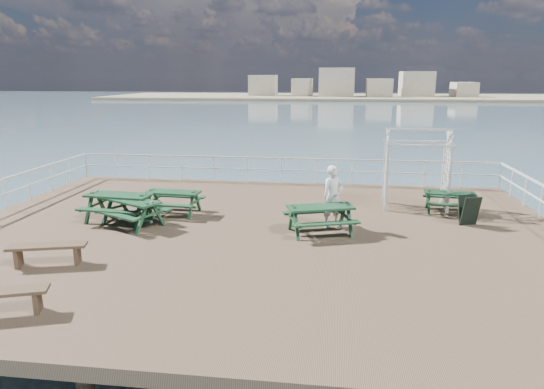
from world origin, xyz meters
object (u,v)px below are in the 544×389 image
Objects in this scene: picnic_table_e at (320,214)px; person at (333,197)px; flat_bench_near at (47,250)px; picnic_table_b at (173,197)px; picnic_table_c at (450,198)px; picnic_table_a at (119,201)px; trellis_arbor at (416,173)px; picnic_table_d at (132,207)px.

picnic_table_e is 0.83m from person.
picnic_table_b is at bearing 56.50° from flat_bench_near.
picnic_table_a is at bearing -162.47° from picnic_table_c.
trellis_arbor is (-1.07, 0.48, 0.71)m from picnic_table_c.
picnic_table_a reaches higher than picnic_table_b.
picnic_table_a is 0.79× the size of trellis_arbor.
picnic_table_e is (4.89, -1.44, 0.04)m from picnic_table_b.
flat_bench_near is at bearing -144.18° from trellis_arbor.
trellis_arbor is (3.13, 3.26, 0.63)m from picnic_table_e.
picnic_table_e is 1.21× the size of person.
trellis_arbor is at bearing 27.34° from picnic_table_e.
picnic_table_d is at bearing 160.86° from picnic_table_e.
trellis_arbor is 3.82m from person.
flat_bench_near is (-6.40, -3.32, -0.20)m from picnic_table_e.
picnic_table_e is at bearing -141.65° from picnic_table_c.
person is (5.23, -0.77, 0.39)m from picnic_table_b.
trellis_arbor reaches higher than picnic_table_d.
picnic_table_b is 0.69× the size of trellis_arbor.
picnic_table_c is 0.72× the size of picnic_table_d.
picnic_table_b is at bearing 41.41° from picnic_table_a.
picnic_table_a is 0.91× the size of picnic_table_d.
picnic_table_b is 8.25m from trellis_arbor.
picnic_table_d is 1.04× the size of picnic_table_e.
picnic_table_d is at bearing -158.69° from trellis_arbor.
picnic_table_c is 0.75× the size of picnic_table_e.
picnic_table_e reaches higher than picnic_table_d.
person is at bearing -146.47° from picnic_table_c.
picnic_table_d is 6.08m from person.
person is at bearing 44.01° from picnic_table_e.
person is at bearing 33.61° from picnic_table_d.
picnic_table_e is at bearing 1.65° from picnic_table_a.
flat_bench_near is at bearing -171.42° from picnic_table_e.
picnic_table_a is 6.31m from picnic_table_e.
person is (6.64, 0.26, 0.31)m from picnic_table_a.
picnic_table_d reaches higher than flat_bench_near.
picnic_table_e is at bearing -132.63° from trellis_arbor.
picnic_table_a is 1.74m from picnic_table_b.
flat_bench_near is (-0.11, -3.73, -0.24)m from picnic_table_a.
picnic_table_a is 0.72m from picnic_table_d.
picnic_table_a is 6.65m from person.
picnic_table_b reaches higher than picnic_table_c.
picnic_table_d is 9.42m from trellis_arbor.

